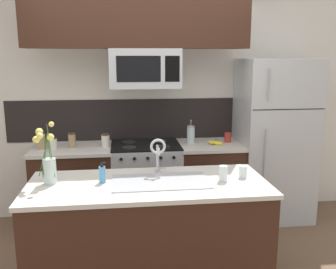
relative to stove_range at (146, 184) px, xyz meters
The scene contains 23 objects.
ground_plane 1.01m from the stove_range, 90.00° to the right, with size 10.00×10.00×0.00m, color brown.
rear_partition 0.97m from the stove_range, 51.72° to the left, with size 5.20×0.10×2.60m, color silver.
splash_band 0.76m from the stove_range, 90.00° to the left, with size 3.14×0.01×0.48m, color black.
back_counter_left 0.80m from the stove_range, behind, with size 0.87×0.65×0.91m.
back_counter_right 0.73m from the stove_range, ahead, with size 0.73×0.65×0.91m.
stove_range is the anchor object (origin of this frame).
microwave 1.29m from the stove_range, 89.84° to the right, with size 0.74×0.40×0.41m.
upper_cabinet_band 1.80m from the stove_range, 144.61° to the right, with size 2.30×0.34×0.60m, color #381E14.
refrigerator 1.56m from the stove_range, ahead, with size 0.82×0.74×1.85m.
storage_jar_tall 1.24m from the stove_range, behind, with size 0.10×0.10×0.16m.
storage_jar_medium 1.12m from the stove_range, behind, with size 0.09×0.09×0.12m.
storage_jar_short 0.96m from the stove_range, behind, with size 0.08×0.08×0.16m.
storage_jar_squat 0.68m from the stove_range, behind, with size 0.09×0.09×0.14m.
banana_bunch 0.92m from the stove_range, ahead, with size 0.19×0.15×0.08m.
french_press 0.76m from the stove_range, ahead, with size 0.09×0.09×0.27m.
coffee_tin 1.08m from the stove_range, ahead, with size 0.08×0.08×0.11m, color #B22D23.
island_counter 1.25m from the stove_range, 92.79° to the right, with size 1.88×0.80×0.91m.
kitchen_sink 1.31m from the stove_range, 88.32° to the right, with size 0.76×0.42×0.16m.
sink_faucet 1.23m from the stove_range, 87.94° to the right, with size 0.14×0.14×0.31m.
dish_soap_bottle 1.38m from the stove_range, 109.03° to the right, with size 0.06×0.05×0.16m.
drinking_glass 1.49m from the stove_range, 67.69° to the right, with size 0.07×0.07×0.13m.
spare_glass 1.50m from the stove_range, 59.63° to the right, with size 0.06×0.06×0.10m.
flower_vase 1.56m from the stove_range, 124.94° to the right, with size 0.17×0.13×0.49m.
Camera 1 is at (-0.25, -3.15, 1.88)m, focal length 40.00 mm.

